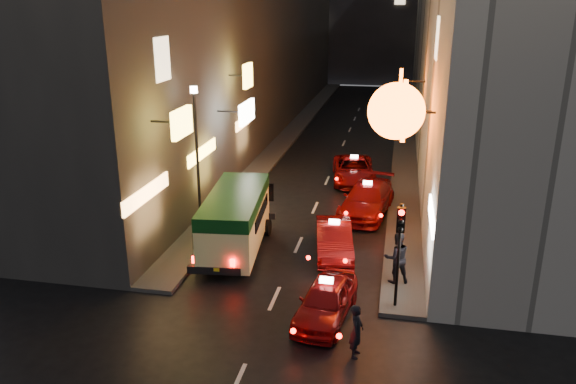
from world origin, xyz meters
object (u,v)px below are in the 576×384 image
Objects in this scene: lamp_post at (197,152)px; minibus at (236,215)px; pedestrian_crossing at (357,328)px; traffic_light at (400,235)px; taxi_near at (326,298)px.

minibus is at bearing -29.45° from lamp_post.
lamp_post is at bearing 150.55° from minibus.
minibus is 3.24× the size of pedestrian_crossing.
pedestrian_crossing is 0.52× the size of traffic_light.
minibus is at bearing 151.25° from traffic_light.
minibus is at bearing 134.00° from taxi_near.
lamp_post is at bearing 50.42° from pedestrian_crossing.
taxi_near is 2.12m from pedestrian_crossing.
taxi_near is 0.77× the size of lamp_post.
traffic_light reaches higher than taxi_near.
minibus is 8.14m from pedestrian_crossing.
traffic_light is (2.14, 0.87, 1.96)m from taxi_near.
minibus is 0.94× the size of lamp_post.
lamp_post reaches higher than minibus.
taxi_near is 1.37× the size of traffic_light.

